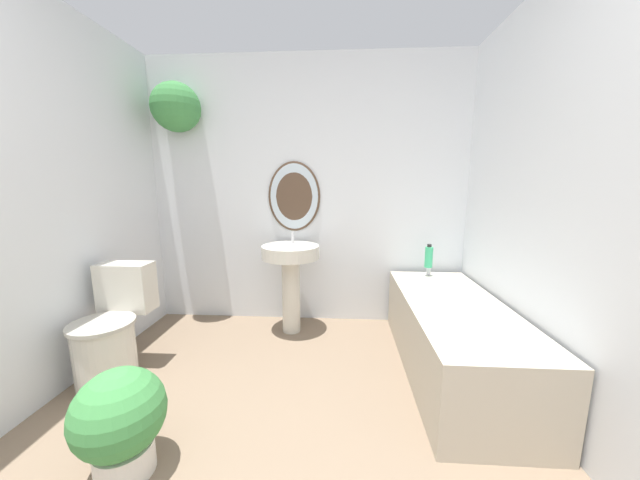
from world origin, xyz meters
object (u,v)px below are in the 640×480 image
at_px(toilet, 112,334).
at_px(potted_plant, 120,419).
at_px(bathtub, 453,335).
at_px(pedestal_sink, 291,269).
at_px(shampoo_bottle, 429,257).

relative_size(toilet, potted_plant, 1.51).
distance_m(toilet, potted_plant, 0.86).
bearing_deg(potted_plant, toilet, 128.12).
distance_m(bathtub, potted_plant, 1.96).
height_order(toilet, pedestal_sink, pedestal_sink).
bearing_deg(toilet, potted_plant, -51.88).
height_order(toilet, potted_plant, toilet).
distance_m(pedestal_sink, bathtub, 1.35).
relative_size(pedestal_sink, bathtub, 0.56).
relative_size(toilet, bathtub, 0.48).
distance_m(toilet, bathtub, 2.27).
height_order(shampoo_bottle, potted_plant, shampoo_bottle).
bearing_deg(pedestal_sink, toilet, -143.31).
bearing_deg(shampoo_bottle, potted_plant, -137.70).
relative_size(bathtub, potted_plant, 3.14).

